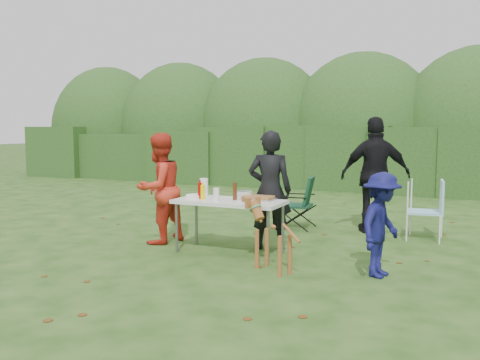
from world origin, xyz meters
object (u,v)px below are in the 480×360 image
at_px(child, 381,225).
at_px(camping_chair, 297,202).
at_px(person_black_puffy, 376,175).
at_px(person_red_jacket, 159,188).
at_px(folding_table, 229,204).
at_px(beer_bottle, 235,191).
at_px(lawn_chair, 425,209).
at_px(person_cook, 270,190).
at_px(mustard_bottle, 203,192).
at_px(ketchup_bottle, 200,191).
at_px(dog, 273,237).
at_px(paper_towel_roll, 204,187).

distance_m(child, camping_chair, 2.89).
bearing_deg(person_black_puffy, person_red_jacket, 14.76).
bearing_deg(person_red_jacket, child, 96.55).
height_order(folding_table, beer_bottle, beer_bottle).
bearing_deg(lawn_chair, person_cook, 32.35).
bearing_deg(folding_table, mustard_bottle, -162.14).
bearing_deg(beer_bottle, person_black_puffy, 55.34).
height_order(mustard_bottle, ketchup_bottle, ketchup_bottle).
relative_size(folding_table, dog, 1.72).
height_order(person_cook, person_red_jacket, person_cook).
xyz_separation_m(camping_chair, paper_towel_roll, (-0.82, -1.80, 0.41)).
bearing_deg(child, ketchup_bottle, 98.66).
xyz_separation_m(person_black_puffy, camping_chair, (-1.27, -0.23, -0.50)).
bearing_deg(dog, mustard_bottle, 8.39).
height_order(person_cook, dog, person_cook).
height_order(beer_bottle, paper_towel_roll, paper_towel_roll).
distance_m(person_cook, person_red_jacket, 1.68).
height_order(person_cook, person_black_puffy, person_black_puffy).
distance_m(folding_table, ketchup_bottle, 0.46).
relative_size(mustard_bottle, beer_bottle, 0.83).
bearing_deg(beer_bottle, person_red_jacket, 175.36).
bearing_deg(mustard_bottle, beer_bottle, 17.70).
xyz_separation_m(dog, mustard_bottle, (-1.23, 0.49, 0.43)).
bearing_deg(camping_chair, person_red_jacket, 42.60).
distance_m(person_black_puffy, dog, 2.96).
xyz_separation_m(folding_table, dog, (0.87, -0.60, -0.27)).
height_order(person_black_puffy, child, person_black_puffy).
bearing_deg(beer_bottle, camping_chair, 82.78).
height_order(camping_chair, lawn_chair, lawn_chair).
bearing_deg(mustard_bottle, ketchup_bottle, 145.52).
xyz_separation_m(person_red_jacket, camping_chair, (1.54, 1.86, -0.37)).
xyz_separation_m(person_red_jacket, paper_towel_roll, (0.73, 0.06, 0.04)).
xyz_separation_m(dog, lawn_chair, (1.52, 2.61, 0.06)).
bearing_deg(person_cook, ketchup_bottle, 16.03).
distance_m(folding_table, lawn_chair, 3.13).
height_order(person_cook, paper_towel_roll, person_cook).
distance_m(person_cook, mustard_bottle, 0.95).
bearing_deg(person_black_puffy, ketchup_bottle, 26.72).
height_order(folding_table, dog, dog).
height_order(person_red_jacket, lawn_chair, person_red_jacket).
relative_size(person_red_jacket, child, 1.35).
relative_size(mustard_bottle, paper_towel_roll, 0.77).
bearing_deg(person_cook, paper_towel_roll, 0.77).
xyz_separation_m(camping_chair, mustard_bottle, (-0.67, -2.10, 0.38)).
bearing_deg(paper_towel_roll, lawn_chair, 32.32).
bearing_deg(folding_table, ketchup_bottle, -171.11).
relative_size(child, lawn_chair, 1.30).
xyz_separation_m(folding_table, beer_bottle, (0.07, 0.02, 0.17)).
bearing_deg(dog, beer_bottle, -7.85).
distance_m(person_red_jacket, paper_towel_roll, 0.73).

